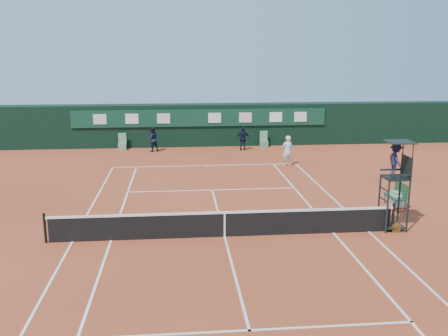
# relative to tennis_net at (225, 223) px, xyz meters

# --- Properties ---
(ground) EXTENTS (90.00, 90.00, 0.00)m
(ground) POSITION_rel_tennis_net_xyz_m (0.00, 0.00, -0.51)
(ground) COLOR #AA4728
(ground) RESTS_ON ground
(court_lines) EXTENTS (11.05, 23.85, 0.01)m
(court_lines) POSITION_rel_tennis_net_xyz_m (0.00, 0.00, -0.50)
(court_lines) COLOR silver
(court_lines) RESTS_ON ground
(tennis_net) EXTENTS (12.90, 0.10, 1.10)m
(tennis_net) POSITION_rel_tennis_net_xyz_m (0.00, 0.00, 0.00)
(tennis_net) COLOR black
(tennis_net) RESTS_ON ground
(back_wall) EXTENTS (40.00, 1.65, 3.00)m
(back_wall) POSITION_rel_tennis_net_xyz_m (0.00, 18.74, 1.00)
(back_wall) COLOR black
(back_wall) RESTS_ON ground
(linesman_chair_left) EXTENTS (0.55, 0.50, 1.15)m
(linesman_chair_left) POSITION_rel_tennis_net_xyz_m (-5.50, 17.48, -0.19)
(linesman_chair_left) COLOR #5C8D63
(linesman_chair_left) RESTS_ON ground
(linesman_chair_right) EXTENTS (0.55, 0.50, 1.15)m
(linesman_chair_right) POSITION_rel_tennis_net_xyz_m (4.50, 17.48, -0.19)
(linesman_chair_right) COLOR #527E5E
(linesman_chair_right) RESTS_ON ground
(umpire_chair) EXTENTS (0.96, 0.95, 3.42)m
(umpire_chair) POSITION_rel_tennis_net_xyz_m (6.45, 0.20, 1.95)
(umpire_chair) COLOR black
(umpire_chair) RESTS_ON ground
(player_bench) EXTENTS (0.55, 1.20, 1.10)m
(player_bench) POSITION_rel_tennis_net_xyz_m (7.91, 2.95, 0.09)
(player_bench) COLOR #183D28
(player_bench) RESTS_ON ground
(tennis_bag) EXTENTS (0.41, 0.75, 0.27)m
(tennis_bag) POSITION_rel_tennis_net_xyz_m (6.54, 0.15, -0.38)
(tennis_bag) COLOR black
(tennis_bag) RESTS_ON ground
(cooler) EXTENTS (0.57, 0.57, 0.65)m
(cooler) POSITION_rel_tennis_net_xyz_m (7.96, 3.03, -0.18)
(cooler) COLOR white
(cooler) RESTS_ON ground
(tennis_ball) EXTENTS (0.07, 0.07, 0.07)m
(tennis_ball) POSITION_rel_tennis_net_xyz_m (2.74, 9.52, -0.47)
(tennis_ball) COLOR yellow
(tennis_ball) RESTS_ON ground
(player) EXTENTS (0.73, 0.55, 1.82)m
(player) POSITION_rel_tennis_net_xyz_m (4.86, 11.45, 0.40)
(player) COLOR white
(player) RESTS_ON ground
(ball_kid_left) EXTENTS (1.02, 0.92, 1.71)m
(ball_kid_left) POSITION_rel_tennis_net_xyz_m (-3.36, 16.63, 0.35)
(ball_kid_left) COLOR black
(ball_kid_left) RESTS_ON ground
(ball_kid_right) EXTENTS (0.97, 0.43, 1.63)m
(ball_kid_right) POSITION_rel_tennis_net_xyz_m (2.86, 16.53, 0.31)
(ball_kid_right) COLOR black
(ball_kid_right) RESTS_ON ground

